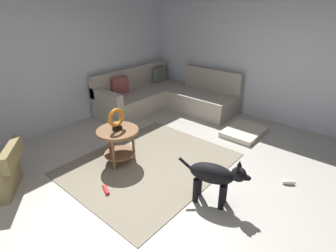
% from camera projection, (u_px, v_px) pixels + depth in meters
% --- Properties ---
extents(ground_plane, '(6.00, 6.00, 0.10)m').
position_uv_depth(ground_plane, '(181.00, 191.00, 3.40)').
color(ground_plane, '#B7B2A8').
extents(wall_back, '(6.00, 0.12, 2.70)m').
position_uv_depth(wall_back, '(49.00, 56.00, 4.53)').
color(wall_back, silver).
rests_on(wall_back, ground_plane).
extents(wall_right, '(0.12, 6.00, 2.70)m').
position_uv_depth(wall_right, '(280.00, 52.00, 4.82)').
color(wall_right, silver).
rests_on(wall_right, ground_plane).
extents(area_rug, '(2.30, 1.90, 0.01)m').
position_uv_depth(area_rug, '(150.00, 164.00, 3.89)').
color(area_rug, gray).
rests_on(area_rug, ground_plane).
extents(sectional_couch, '(2.20, 2.25, 0.88)m').
position_uv_depth(sectional_couch, '(164.00, 97.00, 5.81)').
color(sectional_couch, '#B2A899').
rests_on(sectional_couch, ground_plane).
extents(side_table, '(0.60, 0.60, 0.54)m').
position_uv_depth(side_table, '(118.00, 137.00, 3.77)').
color(side_table, brown).
rests_on(side_table, ground_plane).
extents(torus_sculpture, '(0.28, 0.08, 0.33)m').
position_uv_depth(torus_sculpture, '(116.00, 119.00, 3.64)').
color(torus_sculpture, black).
rests_on(torus_sculpture, side_table).
extents(dog_bed_mat, '(0.80, 0.60, 0.09)m').
position_uv_depth(dog_bed_mat, '(244.00, 132.00, 4.77)').
color(dog_bed_mat, beige).
rests_on(dog_bed_mat, ground_plane).
extents(dog, '(0.36, 0.83, 0.63)m').
position_uv_depth(dog, '(215.00, 176.00, 2.99)').
color(dog, black).
rests_on(dog, ground_plane).
extents(dog_toy_rope, '(0.12, 0.19, 0.05)m').
position_uv_depth(dog_toy_rope, '(106.00, 190.00, 3.31)').
color(dog_toy_rope, red).
rests_on(dog_toy_rope, ground_plane).
extents(dog_toy_bone, '(0.15, 0.18, 0.06)m').
position_uv_depth(dog_toy_bone, '(289.00, 182.00, 3.44)').
color(dog_toy_bone, silver).
rests_on(dog_toy_bone, ground_plane).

